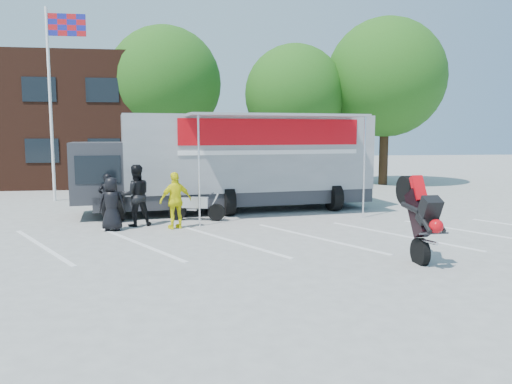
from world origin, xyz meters
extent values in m
plane|color=#A4A49F|center=(0.00, 0.00, 0.00)|extent=(100.00, 100.00, 0.00)
cube|color=white|center=(0.00, 1.00, 0.01)|extent=(18.09, 13.33, 0.01)
cube|color=#401F14|center=(-10.00, 18.00, 3.50)|extent=(18.00, 8.00, 7.00)
cylinder|color=white|center=(-6.50, 10.00, 4.00)|extent=(0.12, 0.12, 8.00)
cube|color=red|center=(-5.70, 10.00, 7.30)|extent=(1.50, 0.04, 0.90)
cylinder|color=#382314|center=(-2.00, 16.00, 1.62)|extent=(0.50, 0.50, 3.24)
sphere|color=#244F13|center=(-2.00, 16.00, 5.58)|extent=(6.12, 6.12, 6.12)
cylinder|color=#382314|center=(5.00, 15.00, 1.44)|extent=(0.50, 0.50, 2.88)
sphere|color=#244F13|center=(5.00, 15.00, 4.96)|extent=(5.44, 5.44, 5.44)
cylinder|color=#382314|center=(10.00, 14.50, 1.71)|extent=(0.50, 0.50, 3.42)
sphere|color=#244F13|center=(10.00, 14.50, 5.89)|extent=(6.46, 6.46, 6.46)
imported|color=black|center=(-3.12, 2.87, 0.79)|extent=(0.78, 0.51, 1.59)
imported|color=black|center=(-3.41, 4.08, 0.80)|extent=(0.61, 0.42, 1.60)
imported|color=black|center=(-2.48, 3.54, 0.95)|extent=(1.08, 0.94, 1.91)
imported|color=#FFF50D|center=(-1.26, 2.92, 0.86)|extent=(1.09, 0.79, 1.71)
camera|label=1|loc=(-0.94, -12.08, 2.86)|focal=35.00mm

